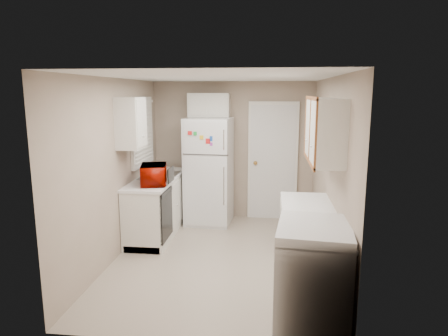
# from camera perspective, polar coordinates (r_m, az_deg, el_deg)

# --- Properties ---
(floor) EXTENTS (3.80, 3.80, 0.00)m
(floor) POSITION_cam_1_polar(r_m,az_deg,el_deg) (5.56, -0.61, -12.71)
(floor) COLOR #B9A997
(floor) RESTS_ON ground
(ceiling) EXTENTS (3.80, 3.80, 0.00)m
(ceiling) POSITION_cam_1_polar(r_m,az_deg,el_deg) (5.10, -0.66, 12.86)
(ceiling) COLOR white
(ceiling) RESTS_ON floor
(wall_left) EXTENTS (3.80, 3.80, 0.00)m
(wall_left) POSITION_cam_1_polar(r_m,az_deg,el_deg) (5.55, -15.14, -0.14)
(wall_left) COLOR tan
(wall_left) RESTS_ON floor
(wall_right) EXTENTS (3.80, 3.80, 0.00)m
(wall_right) POSITION_cam_1_polar(r_m,az_deg,el_deg) (5.21, 14.83, -0.81)
(wall_right) COLOR tan
(wall_right) RESTS_ON floor
(wall_back) EXTENTS (2.80, 2.80, 0.00)m
(wall_back) POSITION_cam_1_polar(r_m,az_deg,el_deg) (7.06, 1.30, 2.51)
(wall_back) COLOR tan
(wall_back) RESTS_ON floor
(wall_front) EXTENTS (2.80, 2.80, 0.00)m
(wall_front) POSITION_cam_1_polar(r_m,az_deg,el_deg) (3.38, -4.70, -6.74)
(wall_front) COLOR tan
(wall_front) RESTS_ON floor
(left_counter) EXTENTS (0.60, 1.80, 0.90)m
(left_counter) POSITION_cam_1_polar(r_m,az_deg,el_deg) (6.45, -9.38, -5.25)
(left_counter) COLOR silver
(left_counter) RESTS_ON floor
(dishwasher) EXTENTS (0.03, 0.58, 0.72)m
(dishwasher) POSITION_cam_1_polar(r_m,az_deg,el_deg) (5.81, -8.24, -6.60)
(dishwasher) COLOR black
(dishwasher) RESTS_ON floor
(sink) EXTENTS (0.54, 0.74, 0.16)m
(sink) POSITION_cam_1_polar(r_m,az_deg,el_deg) (6.49, -9.13, -1.41)
(sink) COLOR gray
(sink) RESTS_ON left_counter
(microwave) EXTENTS (0.58, 0.41, 0.35)m
(microwave) POSITION_cam_1_polar(r_m,az_deg,el_deg) (5.85, -9.98, -0.88)
(microwave) COLOR #9D0C00
(microwave) RESTS_ON left_counter
(soap_bottle) EXTENTS (0.09, 0.09, 0.17)m
(soap_bottle) POSITION_cam_1_polar(r_m,az_deg,el_deg) (6.80, -8.81, 0.35)
(soap_bottle) COLOR white
(soap_bottle) RESTS_ON left_counter
(window_blinds) EXTENTS (0.10, 0.98, 1.08)m
(window_blinds) POSITION_cam_1_polar(r_m,az_deg,el_deg) (6.45, -11.56, 5.10)
(window_blinds) COLOR silver
(window_blinds) RESTS_ON wall_left
(upper_cabinet_left) EXTENTS (0.30, 0.45, 0.70)m
(upper_cabinet_left) POSITION_cam_1_polar(r_m,az_deg,el_deg) (5.62, -13.18, 6.27)
(upper_cabinet_left) COLOR silver
(upper_cabinet_left) RESTS_ON wall_left
(refrigerator) EXTENTS (0.79, 0.77, 1.80)m
(refrigerator) POSITION_cam_1_polar(r_m,az_deg,el_deg) (6.76, -2.14, -0.45)
(refrigerator) COLOR silver
(refrigerator) RESTS_ON floor
(cabinet_over_fridge) EXTENTS (0.70, 0.30, 0.40)m
(cabinet_over_fridge) POSITION_cam_1_polar(r_m,az_deg,el_deg) (6.89, -2.14, 8.98)
(cabinet_over_fridge) COLOR silver
(cabinet_over_fridge) RESTS_ON wall_back
(interior_door) EXTENTS (0.86, 0.06, 2.08)m
(interior_door) POSITION_cam_1_polar(r_m,az_deg,el_deg) (7.02, 6.97, 0.90)
(interior_door) COLOR silver
(interior_door) RESTS_ON floor
(right_counter) EXTENTS (0.60, 2.00, 0.90)m
(right_counter) POSITION_cam_1_polar(r_m,az_deg,el_deg) (4.63, 12.02, -11.87)
(right_counter) COLOR silver
(right_counter) RESTS_ON floor
(stove) EXTENTS (0.75, 0.89, 1.01)m
(stove) POSITION_cam_1_polar(r_m,az_deg,el_deg) (4.03, 12.55, -14.60)
(stove) COLOR silver
(stove) RESTS_ON floor
(upper_cabinet_right) EXTENTS (0.30, 1.20, 0.70)m
(upper_cabinet_right) POSITION_cam_1_polar(r_m,az_deg,el_deg) (4.62, 14.20, 5.30)
(upper_cabinet_right) COLOR silver
(upper_cabinet_right) RESTS_ON wall_right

